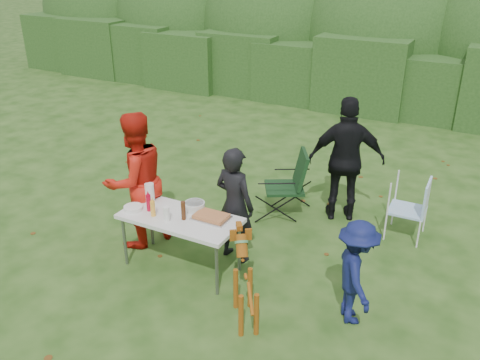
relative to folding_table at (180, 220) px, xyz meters
The scene contains 20 objects.
ground 0.70m from the folding_table, 20.56° to the right, with size 80.00×80.00×0.00m, color #1E4211.
hedge_row 7.96m from the folding_table, 89.24° to the left, with size 22.00×1.40×1.70m, color #23471C.
shrub_backdrop 9.60m from the folding_table, 89.37° to the left, with size 20.00×2.60×3.20m, color #3D6628.
folding_table is the anchor object (origin of this frame).
person_cook 0.72m from the folding_table, 47.24° to the left, with size 0.57×0.37×1.56m, color black.
person_red_jacket 0.93m from the folding_table, 163.57° to the left, with size 0.91×0.71×1.88m, color red.
person_black_puffy 2.66m from the folding_table, 57.99° to the left, with size 1.10×0.46×1.88m, color black.
child 2.22m from the folding_table, ahead, with size 0.78×0.45×1.21m, color #11184C.
dog 1.33m from the folding_table, 24.16° to the right, with size 0.93×0.37×0.88m, color brown, non-canonical shape.
camping_chair 2.00m from the folding_table, 72.83° to the left, with size 0.65×0.65×1.04m, color #143417, non-canonical shape.
lawn_chair 3.19m from the folding_table, 42.07° to the left, with size 0.53×0.53×0.90m, color #57A0DE, non-canonical shape.
food_tray 0.40m from the folding_table, 20.18° to the left, with size 0.45×0.30×0.02m, color #B7B7BA.
focaccia_bread 0.40m from the folding_table, 20.18° to the left, with size 0.40×0.26×0.04m, color #BE7341.
mustard_bottle 0.36m from the folding_table, 155.66° to the right, with size 0.06×0.06×0.20m, color #FFAD36.
ketchup_bottle 0.46m from the folding_table, behind, with size 0.06×0.06×0.22m, color #B40623.
beer_bottle 0.19m from the folding_table, 22.22° to the right, with size 0.06×0.06×0.24m, color #47230F.
paper_towel_roll 0.61m from the folding_table, 165.03° to the left, with size 0.12×0.12×0.26m, color white.
cup_stack 0.23m from the folding_table, 121.71° to the right, with size 0.08×0.08×0.18m, color white.
pasta_bowl 0.27m from the folding_table, 75.50° to the left, with size 0.26×0.26×0.10m, color silver.
plate_stack 0.64m from the folding_table, 168.58° to the right, with size 0.24×0.24×0.05m, color white.
Camera 1 is at (3.11, -4.47, 3.77)m, focal length 38.00 mm.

